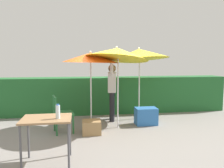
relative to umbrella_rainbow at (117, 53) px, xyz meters
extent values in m
plane|color=gray|center=(-0.10, -0.07, -1.89)|extent=(24.00, 24.00, 0.00)
cube|color=#23602D|center=(-0.10, 1.66, -1.30)|extent=(8.00, 0.70, 1.17)
cylinder|color=silver|center=(0.01, -0.01, -1.01)|extent=(0.04, 0.04, 1.75)
cone|color=yellow|center=(0.00, 0.00, 0.00)|extent=(1.61, 1.59, 0.60)
sphere|color=silver|center=(-0.01, 0.01, 0.16)|extent=(0.05, 0.05, 0.05)
cylinder|color=silver|center=(-0.65, 0.19, -1.06)|extent=(0.04, 0.04, 1.66)
cone|color=#EA5919|center=(-0.66, 0.20, -0.10)|extent=(1.45, 1.45, 0.30)
sphere|color=silver|center=(-0.66, 0.20, 0.05)|extent=(0.05, 0.05, 0.05)
cylinder|color=silver|center=(0.79, 0.77, -1.01)|extent=(0.04, 0.04, 1.75)
cone|color=yellow|center=(0.78, 0.77, 0.01)|extent=(1.71, 1.71, 0.52)
sphere|color=silver|center=(0.76, 0.76, 0.18)|extent=(0.05, 0.05, 0.05)
cylinder|color=black|center=(-0.06, 0.55, -1.48)|extent=(0.14, 0.14, 0.82)
cylinder|color=black|center=(0.00, 0.82, -1.48)|extent=(0.14, 0.14, 0.82)
cube|color=silver|center=(-0.03, 0.69, -0.79)|extent=(0.28, 0.40, 0.56)
sphere|color=#8C6647|center=(-0.03, 0.69, -0.40)|extent=(0.22, 0.22, 0.22)
cylinder|color=silver|center=(-0.07, 0.46, -0.29)|extent=(0.11, 0.11, 0.56)
cylinder|color=#8C6647|center=(0.01, 0.91, -0.81)|extent=(0.11, 0.11, 0.52)
cylinder|color=#236633|center=(-1.10, -0.36, -1.67)|extent=(0.04, 0.04, 0.44)
cylinder|color=#236633|center=(-1.19, 0.01, -1.67)|extent=(0.04, 0.04, 0.44)
cylinder|color=#236633|center=(-1.47, -0.45, -1.67)|extent=(0.04, 0.04, 0.44)
cylinder|color=#236633|center=(-1.56, -0.08, -1.67)|extent=(0.04, 0.04, 0.44)
cube|color=#236633|center=(-1.33, -0.22, -1.42)|extent=(0.53, 0.53, 0.05)
cube|color=#236633|center=(-1.53, -0.26, -1.20)|extent=(0.14, 0.44, 0.40)
cube|color=#2D6BB7|center=(0.81, 0.14, -1.66)|extent=(0.57, 0.37, 0.45)
cube|color=#9E7A4C|center=(-0.68, -0.41, -1.73)|extent=(0.43, 0.38, 0.32)
cylinder|color=#4C4C51|center=(-1.13, -1.53, -1.51)|extent=(0.04, 0.04, 0.75)
cylinder|color=#4C4C51|center=(-1.85, -1.53, -1.51)|extent=(0.04, 0.04, 0.75)
cylinder|color=#4C4C51|center=(-1.13, -2.05, -1.51)|extent=(0.04, 0.04, 0.75)
cylinder|color=#4C4C51|center=(-1.85, -2.05, -1.51)|extent=(0.04, 0.04, 0.75)
cube|color=#99724C|center=(-1.49, -1.79, -1.13)|extent=(0.80, 0.60, 0.03)
cylinder|color=silver|center=(-1.30, -1.86, -1.00)|extent=(0.07, 0.07, 0.22)
cylinder|color=#2D60B7|center=(-1.30, -1.86, -0.88)|extent=(0.04, 0.04, 0.02)
camera|label=1|loc=(-0.95, -5.44, -0.17)|focal=35.29mm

